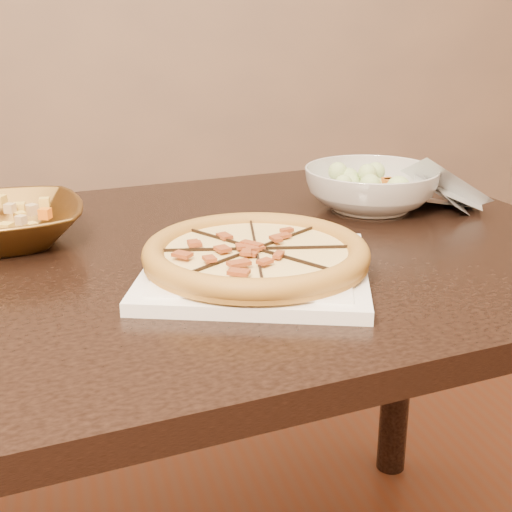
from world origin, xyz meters
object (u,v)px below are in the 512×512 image
object	(u,v)px
plate	(256,269)
salad_bowl	(371,189)
bronze_bowl	(2,225)
dining_table	(168,318)
pizza	(256,253)

from	to	relation	value
plate	salad_bowl	bearing A→B (deg)	42.52
bronze_bowl	salad_bowl	size ratio (longest dim) A/B	1.03
dining_table	plate	xyz separation A→B (m)	(0.11, -0.12, 0.12)
pizza	bronze_bowl	distance (m)	0.42
salad_bowl	pizza	bearing A→B (deg)	-137.48
dining_table	salad_bowl	size ratio (longest dim) A/B	5.97
dining_table	bronze_bowl	size ratio (longest dim) A/B	5.77
salad_bowl	bronze_bowl	bearing A→B (deg)	-177.61
dining_table	pizza	distance (m)	0.22
pizza	salad_bowl	size ratio (longest dim) A/B	1.28
plate	salad_bowl	size ratio (longest dim) A/B	1.60
plate	salad_bowl	xyz separation A→B (m)	(0.30, 0.27, 0.03)
dining_table	pizza	xyz separation A→B (m)	(0.11, -0.12, 0.14)
pizza	bronze_bowl	bearing A→B (deg)	144.36
dining_table	plate	world-z (taller)	plate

